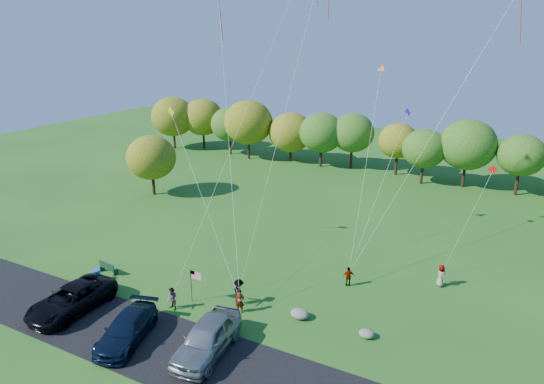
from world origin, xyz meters
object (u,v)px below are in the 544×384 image
at_px(flyer_c, 239,292).
at_px(minivan_silver, 207,338).
at_px(minivan_navy, 127,329).
at_px(flyer_b, 172,299).
at_px(minivan_dark, 71,299).
at_px(trash_barrel, 97,275).
at_px(flyer_d, 349,276).
at_px(flyer_a, 240,301).
at_px(park_bench, 108,267).
at_px(flyer_e, 441,276).

bearing_deg(flyer_c, minivan_silver, 132.37).
xyz_separation_m(minivan_navy, flyer_b, (0.18, 4.12, -0.05)).
bearing_deg(minivan_silver, flyer_c, 94.93).
height_order(minivan_dark, flyer_b, minivan_dark).
relative_size(minivan_silver, trash_barrel, 6.55).
bearing_deg(flyer_d, flyer_a, 21.30).
distance_m(minivan_dark, flyer_d, 19.52).
bearing_deg(trash_barrel, minivan_silver, -14.62).
bearing_deg(flyer_d, flyer_c, 14.57).
bearing_deg(flyer_a, minivan_navy, -145.36).
distance_m(flyer_b, trash_barrel, 7.69).
relative_size(minivan_navy, flyer_a, 3.19).
bearing_deg(flyer_d, trash_barrel, -5.65).
height_order(flyer_a, trash_barrel, flyer_a).
bearing_deg(flyer_c, park_bench, 34.95).
distance_m(flyer_a, flyer_e, 15.12).
height_order(minivan_dark, park_bench, minivan_dark).
relative_size(minivan_navy, trash_barrel, 6.11).
distance_m(minivan_silver, flyer_c, 5.60).
bearing_deg(flyer_e, park_bench, 75.27).
height_order(minivan_dark, flyer_c, flyer_c).
bearing_deg(minivan_dark, park_bench, 110.10).
distance_m(minivan_dark, flyer_c, 11.26).
height_order(minivan_dark, minivan_silver, minivan_silver).
relative_size(flyer_e, park_bench, 0.99).
bearing_deg(trash_barrel, flyer_b, -3.53).
bearing_deg(flyer_b, flyer_d, 60.17).
bearing_deg(minivan_dark, flyer_e, 34.39).
distance_m(minivan_navy, minivan_silver, 5.19).
height_order(minivan_navy, park_bench, minivan_navy).
distance_m(minivan_navy, trash_barrel, 8.80).
height_order(minivan_navy, flyer_d, minivan_navy).
bearing_deg(minivan_dark, flyer_c, 31.48).
bearing_deg(minivan_silver, flyer_b, 142.77).
relative_size(minivan_silver, park_bench, 3.40).
xyz_separation_m(flyer_a, flyer_e, (11.33, 10.01, -0.00)).
relative_size(flyer_a, flyer_b, 1.06).
relative_size(minivan_dark, minivan_silver, 1.07).
relative_size(minivan_dark, minivan_navy, 1.15).
relative_size(minivan_navy, flyer_e, 3.20).
distance_m(minivan_silver, trash_barrel, 12.94).
relative_size(minivan_navy, flyer_b, 3.38).
relative_size(minivan_navy, minivan_silver, 0.93).
height_order(flyer_c, flyer_d, flyer_c).
relative_size(flyer_b, trash_barrel, 1.81).
relative_size(minivan_dark, park_bench, 3.65).
height_order(flyer_b, flyer_d, flyer_b).
relative_size(flyer_c, trash_barrel, 2.13).
height_order(minivan_navy, trash_barrel, minivan_navy).
xyz_separation_m(minivan_navy, park_bench, (-7.63, 5.85, -0.34)).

